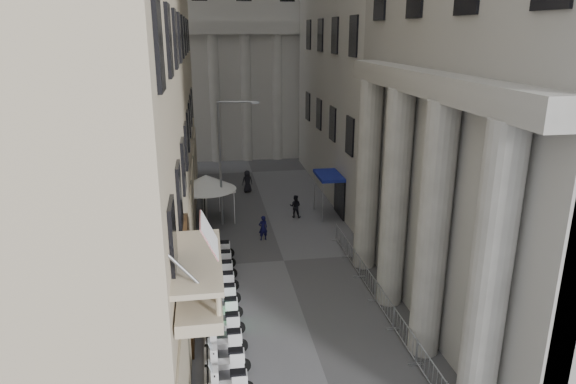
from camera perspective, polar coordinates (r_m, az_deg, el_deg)
The scene contains 23 objects.
far_building at distance 54.97m, azimuth -5.35°, elevation 20.19°, with size 22.00×10.00×30.00m, color #BBB8B0.
iron_fence at distance 27.64m, azimuth -9.04°, elevation -9.19°, with size 0.30×28.00×1.40m, color black, non-canonical shape.
blue_awning at distance 35.91m, azimuth 4.45°, elevation -2.63°, with size 1.60×3.00×3.00m, color navy, non-canonical shape.
scooter_4 at distance 20.56m, azimuth -6.64°, elevation -19.37°, with size 0.56×1.40×1.50m, color white, non-canonical shape.
scooter_5 at distance 21.62m, azimuth -6.82°, elevation -17.33°, with size 0.56×1.40×1.50m, color white, non-canonical shape.
scooter_6 at distance 22.70m, azimuth -6.98°, elevation -15.47°, with size 0.56×1.40×1.50m, color white, non-canonical shape.
scooter_7 at distance 23.80m, azimuth -7.11°, elevation -13.78°, with size 0.56×1.40×1.50m, color white, non-canonical shape.
scooter_8 at distance 24.92m, azimuth -7.24°, elevation -12.25°, with size 0.56×1.40×1.50m, color white, non-canonical shape.
scooter_9 at distance 26.06m, azimuth -7.35°, elevation -10.85°, with size 0.56×1.40×1.50m, color white, non-canonical shape.
scooter_10 at distance 27.21m, azimuth -7.46°, elevation -9.56°, with size 0.56×1.40×1.50m, color white, non-canonical shape.
scooter_11 at distance 28.37m, azimuth -7.55°, elevation -8.38°, with size 0.56×1.40×1.50m, color white, non-canonical shape.
scooter_12 at distance 29.55m, azimuth -7.63°, elevation -7.30°, with size 0.56×1.40×1.50m, color white, non-canonical shape.
barrier_2 at distance 22.38m, azimuth 12.73°, elevation -16.34°, with size 0.60×2.40×1.10m, color #A6A9AE, non-canonical shape.
barrier_3 at distance 24.34m, azimuth 10.54°, elevation -13.20°, with size 0.60×2.40×1.10m, color #A6A9AE, non-canonical shape.
barrier_4 at distance 26.40m, azimuth 8.73°, elevation -10.51°, with size 0.60×2.40×1.10m, color #A6A9AE, non-canonical shape.
barrier_5 at distance 28.53m, azimuth 7.20°, elevation -8.22°, with size 0.60×2.40×1.10m, color #A6A9AE, non-canonical shape.
barrier_6 at distance 30.71m, azimuth 5.91°, elevation -6.24°, with size 0.60×2.40×1.10m, color #A6A9AE, non-canonical shape.
security_tent at distance 34.05m, azimuth -8.20°, elevation 0.91°, with size 3.98×3.98×3.23m.
street_lamp at distance 33.07m, azimuth -7.04°, elevation 4.32°, with size 2.66×0.47×8.15m.
info_kiosk at distance 22.93m, azimuth -8.76°, elevation -12.77°, with size 0.28×0.78×1.63m.
pedestrian_a at distance 31.50m, azimuth -2.79°, elevation -4.01°, with size 0.57×0.37×1.56m, color #0E0D36.
pedestrian_b at distance 35.23m, azimuth 0.82°, elevation -1.60°, with size 0.78×0.61×1.60m, color black.
pedestrian_c at distance 40.88m, azimuth -4.54°, elevation 1.19°, with size 0.87×0.57×1.78m, color black.
Camera 1 is at (-3.94, -6.76, 12.28)m, focal length 32.00 mm.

